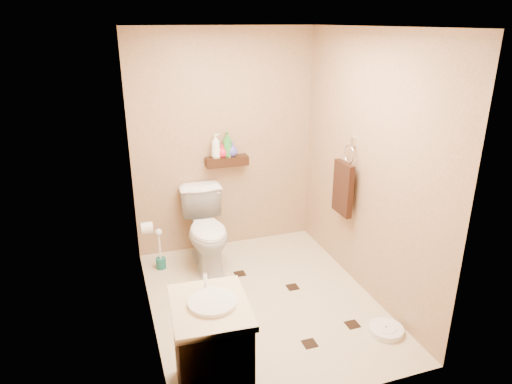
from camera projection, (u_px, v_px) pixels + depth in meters
name	position (u px, v px, depth m)	size (l,w,h in m)	color
ground	(263.00, 301.00, 4.24)	(2.50, 2.50, 0.00)	#CCB495
wall_back	(225.00, 143.00, 4.92)	(2.00, 0.04, 2.40)	tan
wall_front	(334.00, 244.00, 2.71)	(2.00, 0.04, 2.40)	tan
wall_left	(141.00, 192.00, 3.52)	(0.04, 2.50, 2.40)	tan
wall_right	(367.00, 167.00, 4.12)	(0.04, 2.50, 2.40)	tan
ceiling	(264.00, 27.00, 3.39)	(2.00, 2.50, 0.02)	white
wall_shelf	(227.00, 161.00, 4.92)	(0.46, 0.14, 0.10)	#331B0E
floor_accents	(269.00, 304.00, 4.18)	(1.21, 1.33, 0.01)	black
toilet	(207.00, 230.00, 4.74)	(0.45, 0.79, 0.80)	white
vanity	(212.00, 349.00, 3.06)	(0.54, 0.64, 0.85)	brown
bathroom_scale	(386.00, 330.00, 3.80)	(0.33, 0.33, 0.06)	white
toilet_brush	(160.00, 255.00, 4.75)	(0.10, 0.10, 0.45)	#186259
towel_ring	(343.00, 186.00, 4.40)	(0.12, 0.30, 0.76)	silver
toilet_paper	(147.00, 228.00, 4.32)	(0.12, 0.11, 0.12)	white
bottle_a	(216.00, 146.00, 4.82)	(0.10, 0.10, 0.26)	white
bottle_b	(217.00, 151.00, 4.84)	(0.07, 0.07, 0.15)	yellow
bottle_c	(222.00, 151.00, 4.86)	(0.11, 0.11, 0.14)	red
bottle_d	(227.00, 144.00, 4.85)	(0.11, 0.11, 0.27)	green
bottle_e	(228.00, 150.00, 4.88)	(0.07, 0.07, 0.16)	#FAC153
bottle_f	(232.00, 149.00, 4.89)	(0.12, 0.12, 0.16)	#4B48B6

